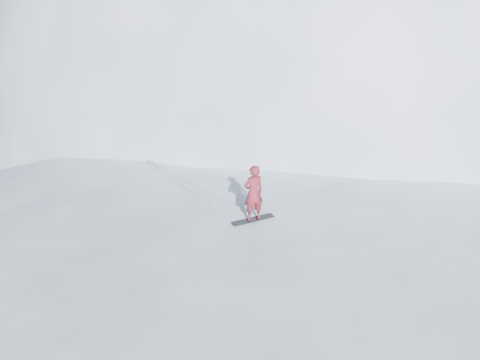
# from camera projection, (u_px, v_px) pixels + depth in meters

# --- Properties ---
(ground) EXTENTS (400.00, 400.00, 0.00)m
(ground) POSITION_uv_depth(u_px,v_px,m) (244.00, 296.00, 14.59)
(ground) COLOR white
(ground) RESTS_ON ground
(near_ridge) EXTENTS (36.00, 28.00, 4.80)m
(near_ridge) POSITION_uv_depth(u_px,v_px,m) (233.00, 247.00, 17.47)
(near_ridge) COLOR white
(near_ridge) RESTS_ON ground
(summit_peak) EXTENTS (60.00, 56.00, 56.00)m
(summit_peak) POSITION_uv_depth(u_px,v_px,m) (319.00, 95.00, 45.03)
(summit_peak) COLOR white
(summit_peak) RESTS_ON ground
(peak_shoulder) EXTENTS (28.00, 24.00, 18.00)m
(peak_shoulder) POSITION_uv_depth(u_px,v_px,m) (243.00, 122.00, 35.18)
(peak_shoulder) COLOR white
(peak_shoulder) RESTS_ON ground
(wind_bumps) EXTENTS (16.00, 14.40, 1.00)m
(wind_bumps) POSITION_uv_depth(u_px,v_px,m) (206.00, 268.00, 16.11)
(wind_bumps) COLOR white
(wind_bumps) RESTS_ON ground
(snowboard) EXTENTS (1.55, 0.29, 0.03)m
(snowboard) POSITION_uv_depth(u_px,v_px,m) (253.00, 220.00, 14.58)
(snowboard) COLOR black
(snowboard) RESTS_ON near_ridge
(snowboarder) EXTENTS (0.72, 0.47, 1.96)m
(snowboarder) POSITION_uv_depth(u_px,v_px,m) (253.00, 193.00, 14.19)
(snowboarder) COLOR maroon
(snowboarder) RESTS_ON snowboard
(board_tracks) EXTENTS (1.63, 5.93, 0.04)m
(board_tracks) POSITION_uv_depth(u_px,v_px,m) (181.00, 180.00, 17.79)
(board_tracks) COLOR silver
(board_tracks) RESTS_ON ground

